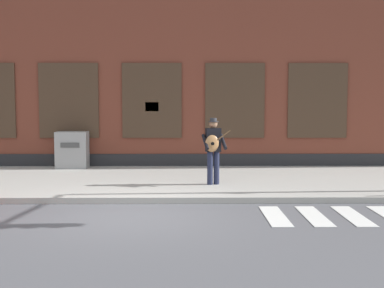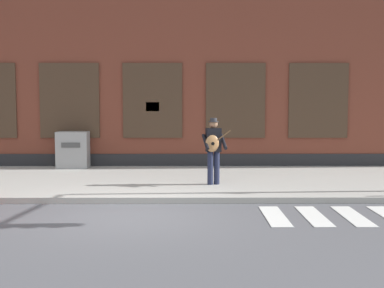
# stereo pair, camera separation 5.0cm
# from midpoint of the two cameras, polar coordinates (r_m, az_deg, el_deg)

# --- Properties ---
(ground_plane) EXTENTS (160.00, 160.00, 0.00)m
(ground_plane) POSITION_cam_midpoint_polar(r_m,az_deg,el_deg) (11.13, -6.47, -7.62)
(ground_plane) COLOR #56565B
(sidewalk) EXTENTS (28.00, 5.70, 0.14)m
(sidewalk) POSITION_cam_midpoint_polar(r_m,az_deg,el_deg) (15.11, -4.81, -3.99)
(sidewalk) COLOR #ADAAA3
(sidewalk) RESTS_ON ground
(building_backdrop) EXTENTS (28.00, 4.06, 8.81)m
(building_backdrop) POSITION_cam_midpoint_polar(r_m,az_deg,el_deg) (19.86, -3.79, 10.67)
(building_backdrop) COLOR brown
(building_backdrop) RESTS_ON ground
(busker) EXTENTS (0.76, 0.62, 1.75)m
(busker) POSITION_cam_midpoint_polar(r_m,az_deg,el_deg) (13.97, 2.40, -0.31)
(busker) COLOR #1E233D
(busker) RESTS_ON sidewalk
(utility_box) EXTENTS (1.00, 0.65, 1.18)m
(utility_box) POSITION_cam_midpoint_polar(r_m,az_deg,el_deg) (17.76, -12.50, -0.60)
(utility_box) COLOR #9E9E9E
(utility_box) RESTS_ON sidewalk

